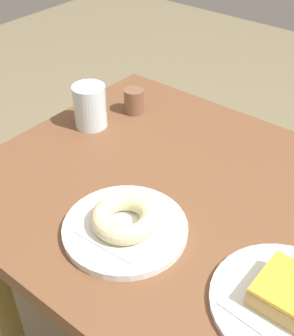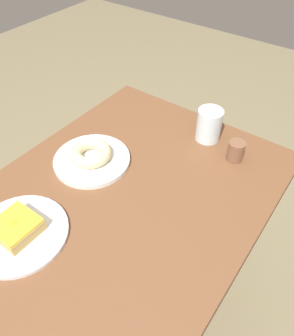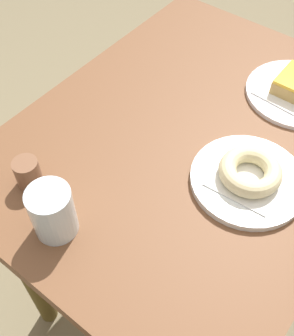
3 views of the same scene
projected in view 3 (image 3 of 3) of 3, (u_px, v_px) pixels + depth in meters
The scene contains 7 objects.
ground_plane at pixel (176, 280), 1.53m from camera, with size 6.00×6.00×0.00m, color #786C4F.
table at pixel (190, 167), 1.01m from camera, with size 0.91×0.70×0.78m.
plate_sugar_ring at pixel (248, 180), 0.83m from camera, with size 0.23×0.23×0.01m, color white.
napkin_sugar_ring at pixel (248, 177), 0.82m from camera, with size 0.13×0.13×0.00m, color white.
donut_sugar_ring at pixel (250, 171), 0.81m from camera, with size 0.12×0.12×0.03m, color beige.
water_glass at pixel (53, 212), 0.73m from camera, with size 0.08×0.08×0.10m, color silver.
sugar_jar at pixel (28, 173), 0.81m from camera, with size 0.05×0.05×0.06m, color brown.
Camera 3 is at (-0.56, -0.31, 1.45)m, focal length 45.16 mm.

